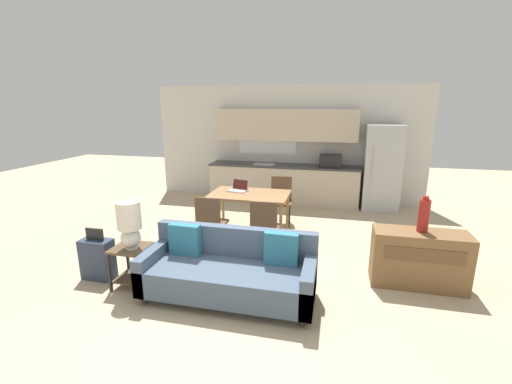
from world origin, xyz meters
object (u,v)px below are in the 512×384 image
dining_table (249,198)px  credenza (419,259)px  couch (230,271)px  side_table (132,260)px  dining_chair_far_right (281,198)px  refrigerator (382,168)px  dining_chair_near_right (265,226)px  laptop (239,188)px  table_lamp (129,223)px  dining_chair_near_left (211,221)px  vase (424,215)px  suitcase (98,259)px

dining_table → credenza: size_ratio=1.17×
couch → side_table: 1.29m
dining_table → side_table: size_ratio=2.52×
couch → dining_chair_far_right: (0.17, 2.75, 0.17)m
refrigerator → couch: bearing=-117.2°
couch → credenza: couch is taller
dining_chair_near_right → laptop: size_ratio=2.48×
dining_table → table_lamp: table_lamp is taller
refrigerator → dining_chair_near_left: bearing=-133.4°
dining_chair_near_left → laptop: laptop is taller
dining_chair_near_right → dining_chair_far_right: bearing=-92.5°
dining_chair_near_right → dining_chair_near_left: bearing=-4.0°
vase → dining_chair_far_right: size_ratio=0.50×
dining_chair_near_left → table_lamp: bearing=65.4°
dining_chair_far_right → suitcase: (-2.01, -2.74, -0.22)m
refrigerator → suitcase: 5.80m
dining_chair_far_right → suitcase: 3.41m
dining_chair_near_left → refrigerator: bearing=-134.0°
dining_table → side_table: bearing=-117.3°
refrigerator → suitcase: (-3.99, -4.16, -0.65)m
refrigerator → side_table: size_ratio=3.46×
laptop → suitcase: bearing=-110.3°
dining_chair_far_right → suitcase: dining_chair_far_right is taller
laptop → credenza: bearing=-12.3°
dining_table → couch: (0.25, -1.94, -0.38)m
dining_table → side_table: 2.28m
dining_chair_near_left → side_table: bearing=63.5°
refrigerator → vase: refrigerator is taller
table_lamp → vase: size_ratio=1.32×
table_lamp → vase: bearing=14.7°
dining_table → table_lamp: (-0.99, -2.03, 0.16)m
couch → dining_table: bearing=97.4°
dining_chair_far_right → credenza: bearing=-49.3°
credenza → dining_chair_near_right: (-2.08, 0.36, 0.14)m
vase → dining_chair_near_left: 3.00m
refrigerator → table_lamp: bearing=-128.5°
dining_table → dining_chair_near_left: dining_chair_near_left is taller
dining_chair_far_right → dining_chair_near_right: (0.01, -1.58, 0.00)m
table_lamp → credenza: (3.51, 0.89, -0.50)m
dining_chair_near_left → laptop: size_ratio=2.48×
side_table → table_lamp: table_lamp is taller
dining_chair_far_right → laptop: 0.98m
refrigerator → dining_table: 3.28m
dining_chair_near_right → table_lamp: bearing=38.3°
vase → laptop: vase is taller
refrigerator → credenza: size_ratio=1.62×
refrigerator → dining_chair_near_right: 3.61m
refrigerator → suitcase: refrigerator is taller
side_table → dining_chair_far_right: (1.45, 2.81, 0.15)m
vase → laptop: (-2.76, 1.26, -0.11)m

